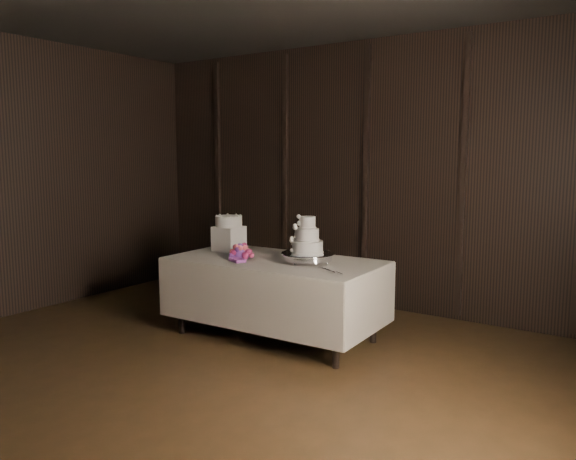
{
  "coord_description": "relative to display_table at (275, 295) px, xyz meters",
  "views": [
    {
      "loc": [
        2.84,
        -2.28,
        1.73
      ],
      "look_at": [
        -0.02,
        1.94,
        1.05
      ],
      "focal_mm": 35.0,
      "sensor_mm": 36.0,
      "label": 1
    }
  ],
  "objects": [
    {
      "name": "room",
      "position": [
        0.17,
        -1.94,
        1.08
      ],
      "size": [
        6.08,
        7.08,
        3.08
      ],
      "color": "black",
      "rests_on": "ground"
    },
    {
      "name": "bouquet",
      "position": [
        -0.27,
        -0.16,
        0.4
      ],
      "size": [
        0.42,
        0.47,
        0.18
      ],
      "primitive_type": null,
      "rotation": [
        0.0,
        0.0,
        -0.43
      ],
      "color": "#CA4471",
      "rests_on": "display_table"
    },
    {
      "name": "small_cake",
      "position": [
        -0.67,
        0.14,
        0.65
      ],
      "size": [
        0.36,
        0.36,
        0.11
      ],
      "primitive_type": "cylinder",
      "rotation": [
        0.0,
        0.0,
        0.41
      ],
      "color": "white",
      "rests_on": "box_pedestal"
    },
    {
      "name": "cake_knife",
      "position": [
        0.67,
        -0.17,
        0.35
      ],
      "size": [
        0.34,
        0.2,
        0.01
      ],
      "primitive_type": "cube",
      "rotation": [
        0.0,
        0.0,
        -0.51
      ],
      "color": "silver",
      "rests_on": "display_table"
    },
    {
      "name": "wedding_cake",
      "position": [
        0.32,
        0.02,
        0.57
      ],
      "size": [
        0.32,
        0.28,
        0.33
      ],
      "rotation": [
        0.0,
        0.0,
        0.38
      ],
      "color": "white",
      "rests_on": "cake_stand"
    },
    {
      "name": "box_pedestal",
      "position": [
        -0.67,
        0.14,
        0.47
      ],
      "size": [
        0.26,
        0.26,
        0.25
      ],
      "primitive_type": "cube",
      "rotation": [
        0.0,
        0.0,
        0.0
      ],
      "color": "white",
      "rests_on": "display_table"
    },
    {
      "name": "display_table",
      "position": [
        0.0,
        0.0,
        0.0
      ],
      "size": [
        2.02,
        1.1,
        0.76
      ],
      "rotation": [
        0.0,
        0.0,
        0.03
      ],
      "color": "beige",
      "rests_on": "ground"
    },
    {
      "name": "cake_stand",
      "position": [
        0.34,
        0.03,
        0.39
      ],
      "size": [
        0.5,
        0.5,
        0.09
      ],
      "primitive_type": "cylinder",
      "rotation": [
        0.0,
        0.0,
        -0.03
      ],
      "color": "silver",
      "rests_on": "display_table"
    }
  ]
}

